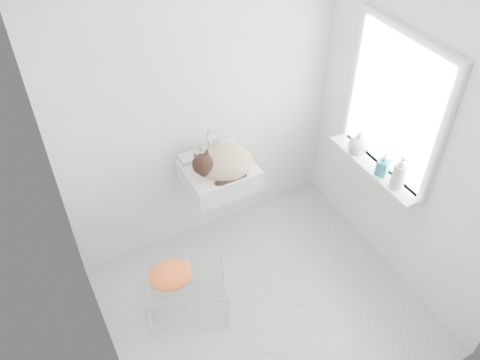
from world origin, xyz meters
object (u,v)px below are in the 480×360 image
bottle_a (395,187)px  bottle_b (381,174)px  wire_rack (188,294)px  sink (219,166)px  bottle_c (356,152)px  cat (221,163)px

bottle_a → bottle_b: size_ratio=1.26×
wire_rack → bottle_a: bearing=-12.5°
sink → bottle_c: (1.00, -0.35, 0.00)m
cat → bottle_b: size_ratio=2.80×
bottle_b → bottle_c: (0.00, 0.28, 0.00)m
cat → bottle_a: (0.99, -0.77, -0.04)m
cat → wire_rack: bearing=-125.7°
cat → wire_rack: size_ratio=0.90×
sink → bottle_a: (1.00, -0.79, 0.00)m
bottle_c → cat: bearing=161.6°
sink → bottle_c: bearing=-19.1°
cat → bottle_b: 1.16m
bottle_c → bottle_b: bearing=-90.0°
bottle_a → bottle_b: 0.15m
sink → bottle_a: bottle_a is taller
wire_rack → sink: bearing=42.2°
wire_rack → bottle_b: 1.67m
wire_rack → bottle_a: (1.50, -0.33, 0.70)m
sink → bottle_b: bearing=-32.3°
sink → cat: size_ratio=1.03×
wire_rack → bottle_a: 1.69m
cat → bottle_c: cat is taller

